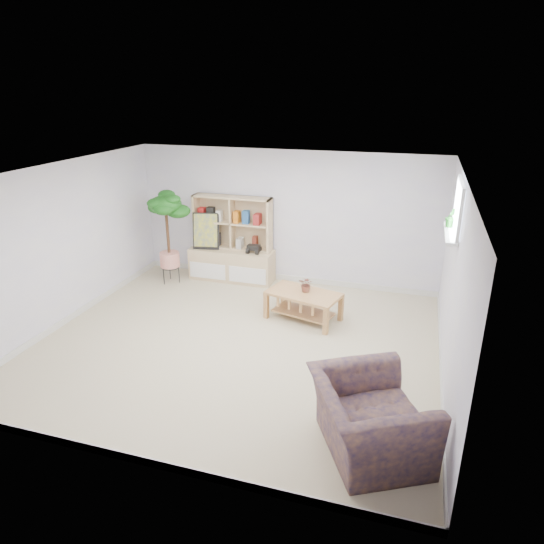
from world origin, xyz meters
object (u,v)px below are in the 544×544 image
(floor_tree, at_px, (168,238))
(coffee_table, at_px, (303,306))
(armchair, at_px, (370,414))
(storage_unit, at_px, (231,240))

(floor_tree, bearing_deg, coffee_table, -16.04)
(coffee_table, relative_size, armchair, 0.95)
(storage_unit, xyz_separation_m, floor_tree, (-1.03, -0.46, 0.06))
(coffee_table, relative_size, floor_tree, 0.65)
(storage_unit, relative_size, coffee_table, 1.43)
(coffee_table, height_order, floor_tree, floor_tree)
(coffee_table, distance_m, armchair, 2.96)
(storage_unit, relative_size, floor_tree, 0.92)
(floor_tree, distance_m, armchair, 5.28)
(floor_tree, height_order, armchair, floor_tree)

